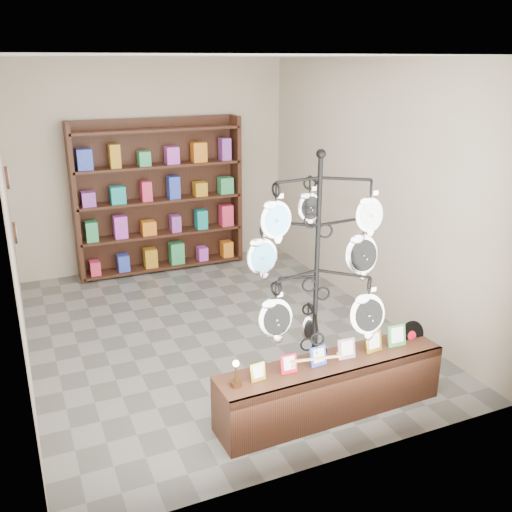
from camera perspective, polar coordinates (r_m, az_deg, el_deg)
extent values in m
plane|color=slate|center=(6.66, -4.13, -7.47)|extent=(5.00, 5.00, 0.00)
plane|color=#B8A994|center=(8.49, -10.15, 8.81)|extent=(4.00, 0.00, 4.00)
plane|color=#B8A994|center=(3.97, 7.63, -2.83)|extent=(4.00, 0.00, 4.00)
plane|color=#B8A994|center=(5.82, -23.39, 2.86)|extent=(0.00, 5.00, 5.00)
plane|color=#B8A994|center=(7.03, 11.20, 6.65)|extent=(0.00, 5.00, 5.00)
plane|color=white|center=(5.96, -4.85, 19.31)|extent=(5.00, 5.00, 0.00)
cylinder|color=black|center=(5.26, 5.56, -15.19)|extent=(0.59, 0.59, 0.03)
cylinder|color=black|center=(4.72, 6.00, -3.88)|extent=(0.05, 0.05, 2.27)
sphere|color=black|center=(4.40, 6.52, 10.13)|extent=(0.08, 0.08, 0.08)
ellipsoid|color=silver|center=(5.11, 5.20, -7.21)|extent=(0.13, 0.07, 0.24)
cube|color=tan|center=(4.61, 6.08, -10.17)|extent=(0.43, 0.10, 0.04)
cube|color=black|center=(5.15, 7.48, -12.88)|extent=(2.09, 0.48, 0.51)
cube|color=gold|center=(4.68, 0.16, -11.52)|extent=(0.13, 0.05, 0.15)
cube|color=#AF0E1E|center=(4.79, 3.28, -10.71)|extent=(0.14, 0.05, 0.16)
cube|color=#263FA5|center=(4.92, 6.24, -9.92)|extent=(0.15, 0.06, 0.17)
cube|color=#E54C33|center=(5.05, 9.03, -9.15)|extent=(0.16, 0.06, 0.18)
cube|color=gold|center=(5.20, 11.65, -8.39)|extent=(0.17, 0.06, 0.19)
cube|color=#337233|center=(5.34, 13.88, -7.74)|extent=(0.18, 0.06, 0.20)
cylinder|color=black|center=(5.53, 15.29, -7.69)|extent=(0.29, 0.07, 0.28)
cylinder|color=#AF0E1E|center=(5.53, 15.31, -7.70)|extent=(0.10, 0.03, 0.09)
cylinder|color=#4B2F15|center=(4.65, -2.00, -12.62)|extent=(0.09, 0.09, 0.04)
cylinder|color=#4B2F15|center=(4.60, -2.01, -11.72)|extent=(0.02, 0.02, 0.13)
sphere|color=#FFBF59|center=(4.55, -2.02, -10.69)|extent=(0.05, 0.05, 0.05)
cube|color=black|center=(8.51, -9.89, 6.10)|extent=(2.40, 0.04, 2.20)
cube|color=black|center=(8.17, -17.68, 4.93)|extent=(0.06, 0.36, 2.20)
cube|color=black|center=(8.71, -2.05, 6.67)|extent=(0.06, 0.36, 2.20)
cube|color=black|center=(8.65, -9.24, -0.90)|extent=(2.36, 0.36, 0.04)
cube|color=black|center=(8.50, -9.42, 2.27)|extent=(2.36, 0.36, 0.03)
cube|color=black|center=(8.37, -9.60, 5.55)|extent=(2.36, 0.36, 0.04)
cube|color=black|center=(8.27, -9.79, 8.92)|extent=(2.36, 0.36, 0.04)
cube|color=black|center=(8.20, -9.99, 12.36)|extent=(2.36, 0.36, 0.04)
cylinder|color=black|center=(6.54, -23.65, 7.18)|extent=(0.03, 0.24, 0.24)
cylinder|color=black|center=(6.67, -22.97, 2.15)|extent=(0.03, 0.24, 0.24)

